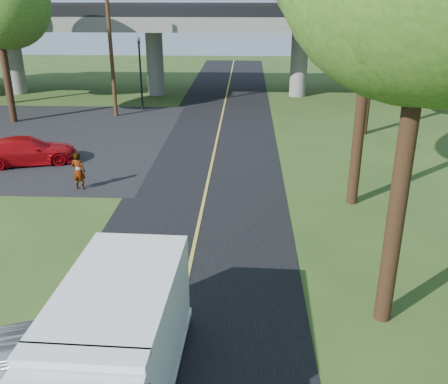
# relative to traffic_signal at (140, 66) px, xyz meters

# --- Properties ---
(ground) EXTENTS (120.00, 120.00, 0.00)m
(ground) POSITION_rel_traffic_signal_xyz_m (6.00, -26.00, -3.20)
(ground) COLOR #2F4A1A
(ground) RESTS_ON ground
(road) EXTENTS (7.00, 90.00, 0.02)m
(road) POSITION_rel_traffic_signal_xyz_m (6.00, -16.00, -3.19)
(road) COLOR black
(road) RESTS_ON ground
(parking_lot) EXTENTS (16.00, 18.00, 0.01)m
(parking_lot) POSITION_rel_traffic_signal_xyz_m (-5.00, -8.00, -3.19)
(parking_lot) COLOR black
(parking_lot) RESTS_ON ground
(lane_line) EXTENTS (0.12, 90.00, 0.01)m
(lane_line) POSITION_rel_traffic_signal_xyz_m (6.00, -16.00, -3.17)
(lane_line) COLOR gold
(lane_line) RESTS_ON road
(overpass) EXTENTS (54.00, 10.00, 7.30)m
(overpass) POSITION_rel_traffic_signal_xyz_m (6.00, 6.00, 1.36)
(overpass) COLOR slate
(overpass) RESTS_ON ground
(traffic_signal) EXTENTS (0.18, 0.22, 5.20)m
(traffic_signal) POSITION_rel_traffic_signal_xyz_m (0.00, 0.00, 0.00)
(traffic_signal) COLOR black
(traffic_signal) RESTS_ON ground
(utility_pole) EXTENTS (1.60, 0.26, 9.00)m
(utility_pole) POSITION_rel_traffic_signal_xyz_m (-1.50, -2.00, 1.40)
(utility_pole) COLOR #472D19
(utility_pole) RESTS_ON ground
(step_van) EXTENTS (2.54, 6.42, 2.66)m
(step_van) POSITION_rel_traffic_signal_xyz_m (5.11, -28.45, -1.75)
(step_van) COLOR white
(step_van) RESTS_ON ground
(red_sedan) EXTENTS (5.18, 3.34, 1.40)m
(red_sedan) POSITION_rel_traffic_signal_xyz_m (-3.36, -12.62, -2.50)
(red_sedan) COLOR #B10A10
(red_sedan) RESTS_ON ground
(pedestrian) EXTENTS (0.67, 0.50, 1.70)m
(pedestrian) POSITION_rel_traffic_signal_xyz_m (0.37, -16.03, -2.35)
(pedestrian) COLOR gray
(pedestrian) RESTS_ON ground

